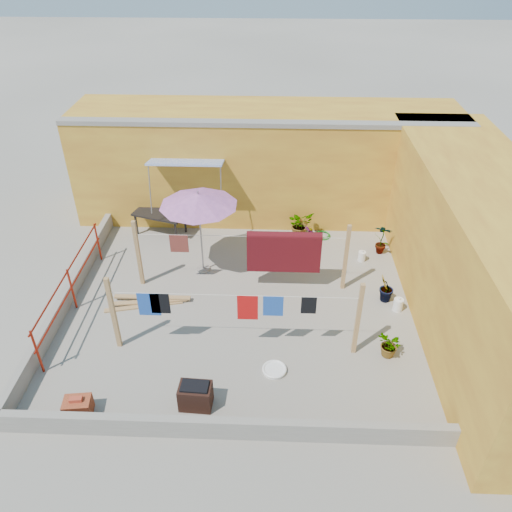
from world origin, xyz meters
name	(u,v)px	position (x,y,z in m)	size (l,w,h in m)	color
ground	(240,306)	(0.00, 0.00, 0.00)	(80.00, 80.00, 0.00)	#9E998E
wall_back	(266,162)	(0.50, 4.69, 1.61)	(11.00, 3.27, 3.21)	gold
wall_right	(479,255)	(5.20, 0.00, 1.60)	(2.40, 9.00, 3.20)	gold
parapet_front	(227,428)	(0.00, -3.58, 0.22)	(8.30, 0.16, 0.44)	gray
parapet_left	(68,295)	(-4.08, 0.00, 0.22)	(0.16, 7.30, 0.44)	gray
red_railing	(70,283)	(-3.85, -0.20, 0.72)	(0.05, 4.20, 1.10)	maroon
clothesline_rig	(275,258)	(0.81, 0.56, 1.01)	(5.09, 2.35, 1.80)	tan
patio_umbrella	(198,200)	(-1.04, 1.42, 2.05)	(1.91, 1.91, 2.28)	gray
outdoor_table	(160,215)	(-2.48, 3.20, 0.61)	(1.60, 1.13, 0.68)	black
brick_stack	(78,407)	(-2.77, -3.20, 0.19)	(0.53, 0.42, 0.43)	#9F4024
lumber_pile	(148,302)	(-2.19, 0.00, 0.06)	(1.98, 0.58, 0.12)	tan
brazier	(196,396)	(-0.63, -2.92, 0.27)	(0.63, 0.44, 0.55)	black
white_basin	(274,370)	(0.83, -2.02, 0.05)	(0.50, 0.50, 0.09)	white
water_jug_a	(398,305)	(3.70, 0.00, 0.16)	(0.23, 0.23, 0.36)	white
water_jug_b	(362,256)	(3.14, 2.00, 0.14)	(0.20, 0.20, 0.31)	white
green_hose	(322,235)	(2.17, 3.20, 0.03)	(0.49, 0.49, 0.07)	#186E18
plant_back_a	(300,224)	(1.52, 3.20, 0.39)	(0.70, 0.61, 0.78)	#185419
plant_back_b	(309,237)	(1.75, 2.62, 0.32)	(0.35, 0.35, 0.63)	#185419
plant_right_a	(382,239)	(3.70, 2.40, 0.46)	(0.48, 0.32, 0.91)	#185419
plant_right_b	(386,289)	(3.44, 0.31, 0.38)	(0.42, 0.33, 0.76)	#185419
plant_right_c	(390,346)	(3.22, -1.50, 0.29)	(0.52, 0.45, 0.58)	#185419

